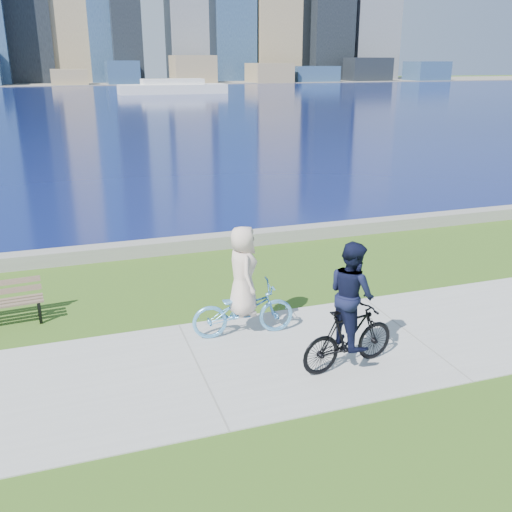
{
  "coord_description": "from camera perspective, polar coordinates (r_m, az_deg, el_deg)",
  "views": [
    {
      "loc": [
        -1.76,
        -8.1,
        4.82
      ],
      "look_at": [
        1.7,
        2.15,
        1.1
      ],
      "focal_mm": 40.0,
      "sensor_mm": 36.0,
      "label": 1
    }
  ],
  "objects": [
    {
      "name": "far_shore",
      "position": [
        138.19,
        -18.64,
        16.07
      ],
      "size": [
        320.0,
        30.0,
        0.12
      ],
      "primitive_type": "cube",
      "color": "slate",
      "rests_on": "ground"
    },
    {
      "name": "ferry_far",
      "position": [
        90.73,
        -8.34,
        16.32
      ],
      "size": [
        16.1,
        4.6,
        2.18
      ],
      "color": "silver",
      "rests_on": "ground"
    },
    {
      "name": "concrete_path",
      "position": [
        9.58,
        -5.64,
        -11.25
      ],
      "size": [
        80.0,
        3.5,
        0.02
      ],
      "primitive_type": "cube",
      "color": "#A5A5A0",
      "rests_on": "ground"
    },
    {
      "name": "cyclist_man",
      "position": [
        9.32,
        9.39,
        -5.96
      ],
      "size": [
        0.79,
        1.82,
        2.16
      ],
      "rotation": [
        0.0,
        0.0,
        1.74
      ],
      "color": "black",
      "rests_on": "ground"
    },
    {
      "name": "cyclist_woman",
      "position": [
        10.33,
        -1.31,
        -3.99
      ],
      "size": [
        0.81,
        1.93,
        2.07
      ],
      "rotation": [
        0.0,
        0.0,
        1.49
      ],
      "color": "#61B0EB",
      "rests_on": "ground"
    },
    {
      "name": "bay_water",
      "position": [
        80.27,
        -17.94,
        14.67
      ],
      "size": [
        320.0,
        131.0,
        0.01
      ],
      "primitive_type": "cube",
      "color": "#0B1549",
      "rests_on": "ground"
    },
    {
      "name": "seawall",
      "position": [
        15.14,
        -11.06,
        0.75
      ],
      "size": [
        90.0,
        0.5,
        0.35
      ],
      "primitive_type": "cube",
      "color": "gray",
      "rests_on": "ground"
    },
    {
      "name": "ground",
      "position": [
        9.59,
        -5.64,
        -11.3
      ],
      "size": [
        320.0,
        320.0,
        0.0
      ],
      "primitive_type": "plane",
      "color": "#325616",
      "rests_on": "ground"
    }
  ]
}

